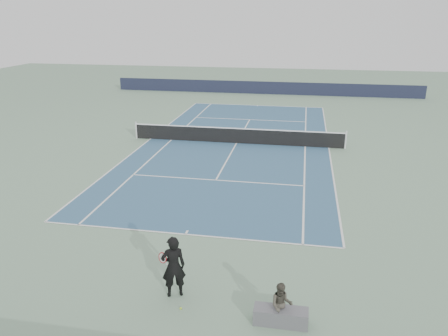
% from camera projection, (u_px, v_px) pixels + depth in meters
% --- Properties ---
extents(ground, '(80.00, 80.00, 0.00)m').
position_uv_depth(ground, '(237.00, 143.00, 26.54)').
color(ground, gray).
extents(court_surface, '(10.97, 23.77, 0.01)m').
position_uv_depth(court_surface, '(237.00, 143.00, 26.53)').
color(court_surface, '#335979').
rests_on(court_surface, ground).
extents(tennis_net, '(12.90, 0.10, 1.07)m').
position_uv_depth(tennis_net, '(237.00, 135.00, 26.37)').
color(tennis_net, silver).
rests_on(tennis_net, ground).
extents(windscreen_far, '(30.00, 0.25, 1.20)m').
position_uv_depth(windscreen_far, '(264.00, 88.00, 42.93)').
color(windscreen_far, black).
rests_on(windscreen_far, ground).
extents(tennis_player, '(0.86, 0.73, 1.81)m').
position_uv_depth(tennis_player, '(173.00, 266.00, 11.88)').
color(tennis_player, black).
rests_on(tennis_player, ground).
extents(tennis_ball, '(0.06, 0.06, 0.06)m').
position_uv_depth(tennis_ball, '(181.00, 308.00, 11.57)').
color(tennis_ball, '#BCE42E').
rests_on(tennis_ball, ground).
extents(spectator_bench, '(1.40, 0.56, 1.17)m').
position_uv_depth(spectator_bench, '(281.00, 310.00, 10.91)').
color(spectator_bench, '#5C5C61').
rests_on(spectator_bench, ground).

